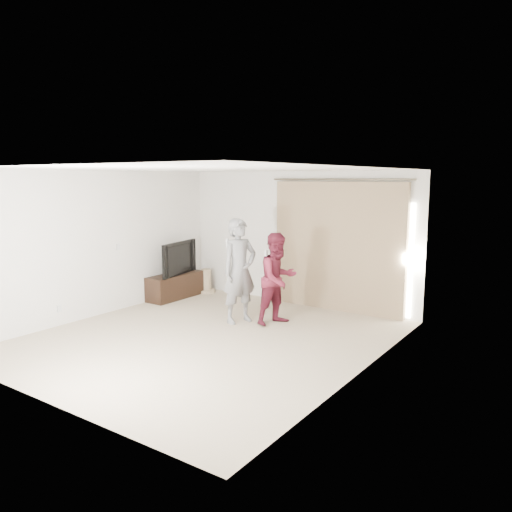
# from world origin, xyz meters

# --- Properties ---
(floor) EXTENTS (5.50, 5.50, 0.00)m
(floor) POSITION_xyz_m (0.00, 0.00, 0.00)
(floor) COLOR tan
(floor) RESTS_ON ground
(wall_back) EXTENTS (5.00, 0.04, 2.60)m
(wall_back) POSITION_xyz_m (0.00, 2.75, 1.30)
(wall_back) COLOR silver
(wall_back) RESTS_ON ground
(wall_left) EXTENTS (0.04, 5.50, 2.60)m
(wall_left) POSITION_xyz_m (-2.50, -0.00, 1.30)
(wall_left) COLOR silver
(wall_left) RESTS_ON ground
(ceiling) EXTENTS (5.00, 5.50, 0.01)m
(ceiling) POSITION_xyz_m (0.00, 0.00, 2.60)
(ceiling) COLOR white
(ceiling) RESTS_ON wall_back
(curtain) EXTENTS (2.80, 0.11, 2.46)m
(curtain) POSITION_xyz_m (0.91, 2.68, 1.20)
(curtain) COLOR #9A815E
(curtain) RESTS_ON ground
(tv_console) EXTENTS (0.45, 1.30, 0.50)m
(tv_console) POSITION_xyz_m (-2.27, 1.66, 0.25)
(tv_console) COLOR black
(tv_console) RESTS_ON ground
(tv) EXTENTS (0.38, 1.19, 0.68)m
(tv) POSITION_xyz_m (-2.27, 1.66, 0.84)
(tv) COLOR black
(tv) RESTS_ON tv_console
(scratching_post) EXTENTS (0.39, 0.39, 0.51)m
(scratching_post) POSITION_xyz_m (-2.05, 2.40, 0.21)
(scratching_post) COLOR tan
(scratching_post) RESTS_ON ground
(person_man) EXTENTS (0.63, 0.76, 1.80)m
(person_man) POSITION_xyz_m (-0.13, 1.01, 0.90)
(person_man) COLOR slate
(person_man) RESTS_ON ground
(person_woman) EXTENTS (0.80, 0.91, 1.56)m
(person_woman) POSITION_xyz_m (0.47, 1.29, 0.78)
(person_woman) COLOR maroon
(person_woman) RESTS_ON ground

